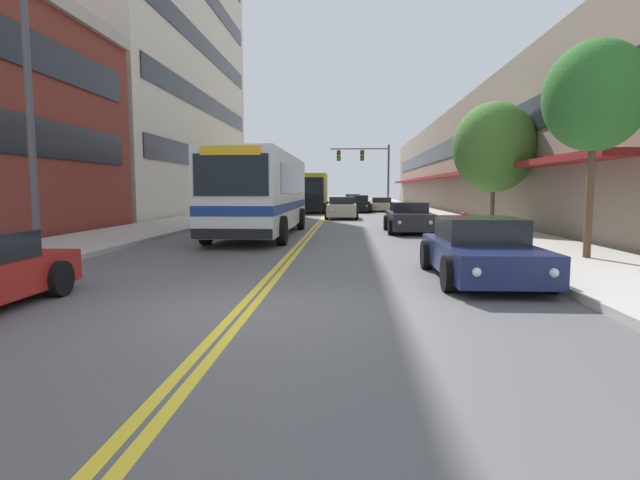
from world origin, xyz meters
TOP-DOWN VIEW (x-y plane):
  - ground_plane at (0.00, 37.00)m, footprint 240.00×240.00m
  - sidewalk_left at (-7.41, 37.00)m, footprint 3.82×106.00m
  - sidewalk_right at (7.41, 37.00)m, footprint 3.82×106.00m
  - centre_line at (0.00, 37.00)m, footprint 0.34×106.00m
  - office_tower_left at (-15.56, 31.96)m, footprint 12.08×27.70m
  - storefront_row_right at (13.54, 37.00)m, footprint 9.10×68.00m
  - city_bus at (-1.92, 12.82)m, footprint 2.91×10.92m
  - car_white_parked_left_near at (-4.39, 30.21)m, footprint 2.10×4.87m
  - car_dark_grey_parked_left_mid at (-4.38, 23.24)m, footprint 1.99×4.81m
  - car_navy_parked_right_foreground at (4.40, 2.92)m, footprint 2.06×4.44m
  - car_charcoal_parked_right_mid at (4.27, 14.36)m, footprint 2.00×4.23m
  - car_beige_parked_right_far at (4.44, 35.59)m, footprint 2.08×4.57m
  - car_black_moving_lead at (2.40, 33.89)m, footprint 2.12×4.51m
  - car_champagne_moving_second at (1.19, 24.65)m, footprint 2.09×4.14m
  - car_silver_moving_third at (2.11, 50.76)m, footprint 2.17×4.64m
  - box_truck at (-1.37, 33.22)m, footprint 2.55×6.56m
  - traffic_signal_mast at (3.32, 37.98)m, footprint 5.38×0.38m
  - street_lamp_left_near at (-5.05, 3.02)m, footprint 1.90×0.28m
  - street_tree_right_near at (7.71, 5.35)m, footprint 2.47×2.47m
  - street_tree_right_mid at (8.09, 15.23)m, footprint 3.63×3.63m
  - fire_hydrant at (5.95, 11.37)m, footprint 0.30×0.22m

SIDE VIEW (x-z plane):
  - ground_plane at x=0.00m, z-range 0.00..0.00m
  - centre_line at x=0.00m, z-range 0.00..0.01m
  - sidewalk_left at x=-7.41m, z-range 0.00..0.15m
  - sidewalk_right at x=7.41m, z-range 0.00..0.15m
  - car_beige_parked_right_far at x=4.44m, z-range -0.03..1.16m
  - car_dark_grey_parked_left_mid at x=-4.38m, z-range -0.03..1.20m
  - fire_hydrant at x=5.95m, z-range 0.15..1.03m
  - car_white_parked_left_near at x=-4.39m, z-range -0.02..1.21m
  - car_navy_parked_right_foreground at x=4.40m, z-range -0.04..1.25m
  - car_silver_moving_third at x=2.11m, z-range -0.05..1.27m
  - car_charcoal_parked_right_mid at x=4.27m, z-range -0.03..1.28m
  - car_black_moving_lead at x=2.40m, z-range -0.05..1.35m
  - car_champagne_moving_second at x=1.19m, z-range -0.04..1.35m
  - box_truck at x=-1.37m, z-range 0.05..3.22m
  - city_bus at x=-1.92m, z-range 0.21..3.46m
  - street_tree_right_mid at x=8.09m, z-range 0.95..6.54m
  - storefront_row_right at x=13.54m, z-range 0.00..8.21m
  - traffic_signal_mast at x=3.32m, z-range 1.23..7.10m
  - street_tree_right_near at x=7.71m, z-range 1.47..6.87m
  - street_lamp_left_near at x=-5.05m, z-range 0.69..8.32m
  - office_tower_left at x=-15.56m, z-range 0.00..30.06m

